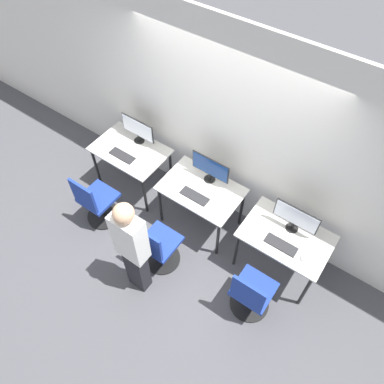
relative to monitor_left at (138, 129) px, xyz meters
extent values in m
plane|color=#4C4C51|center=(1.21, -0.55, -0.97)|extent=(20.00, 20.00, 0.00)
cube|color=silver|center=(1.21, 0.27, 0.43)|extent=(12.00, 0.05, 2.80)
cube|color=silver|center=(0.00, -0.21, -0.23)|extent=(1.03, 0.69, 0.02)
cylinder|color=black|center=(-0.47, -0.50, -0.61)|extent=(0.04, 0.04, 0.73)
cylinder|color=black|center=(0.47, -0.50, -0.61)|extent=(0.04, 0.04, 0.73)
cylinder|color=black|center=(-0.47, 0.09, -0.61)|extent=(0.04, 0.04, 0.73)
cylinder|color=black|center=(0.47, 0.09, -0.61)|extent=(0.04, 0.04, 0.73)
cylinder|color=black|center=(0.00, 0.00, -0.21)|extent=(0.15, 0.15, 0.01)
cylinder|color=black|center=(0.00, 0.00, -0.16)|extent=(0.04, 0.04, 0.09)
cube|color=black|center=(0.00, 0.00, 0.02)|extent=(0.54, 0.01, 0.29)
cube|color=silver|center=(0.00, -0.01, 0.02)|extent=(0.51, 0.01, 0.27)
cube|color=#262628|center=(0.00, -0.36, -0.21)|extent=(0.38, 0.14, 0.02)
ellipsoid|color=silver|center=(0.26, -0.38, -0.20)|extent=(0.06, 0.09, 0.03)
cylinder|color=black|center=(0.02, -0.94, -0.96)|extent=(0.48, 0.48, 0.03)
cylinder|color=black|center=(0.02, -0.94, -0.74)|extent=(0.04, 0.04, 0.40)
cube|color=navy|center=(0.02, -0.94, -0.52)|extent=(0.44, 0.44, 0.05)
cube|color=navy|center=(0.02, -1.14, -0.27)|extent=(0.40, 0.04, 0.44)
cube|color=silver|center=(1.21, -0.21, -0.23)|extent=(1.03, 0.69, 0.02)
cylinder|color=black|center=(0.74, -0.50, -0.61)|extent=(0.04, 0.04, 0.73)
cylinder|color=black|center=(1.67, -0.50, -0.61)|extent=(0.04, 0.04, 0.73)
cylinder|color=black|center=(0.74, 0.09, -0.61)|extent=(0.04, 0.04, 0.73)
cylinder|color=black|center=(1.67, 0.09, -0.61)|extent=(0.04, 0.04, 0.73)
cylinder|color=black|center=(1.21, -0.02, -0.21)|extent=(0.15, 0.15, 0.01)
cylinder|color=black|center=(1.21, -0.02, -0.16)|extent=(0.04, 0.04, 0.09)
cube|color=black|center=(1.21, -0.01, 0.02)|extent=(0.54, 0.01, 0.29)
cube|color=navy|center=(1.21, -0.02, 0.02)|extent=(0.51, 0.01, 0.27)
cube|color=#262628|center=(1.21, -0.36, -0.21)|extent=(0.38, 0.14, 0.02)
ellipsoid|color=silver|center=(1.47, -0.35, -0.20)|extent=(0.06, 0.09, 0.03)
cylinder|color=black|center=(1.13, -1.00, -0.96)|extent=(0.48, 0.48, 0.03)
cylinder|color=black|center=(1.13, -1.00, -0.74)|extent=(0.04, 0.04, 0.40)
cube|color=navy|center=(1.13, -1.00, -0.52)|extent=(0.44, 0.44, 0.05)
cube|color=navy|center=(1.13, -1.20, -0.27)|extent=(0.40, 0.04, 0.44)
cube|color=#232328|center=(1.11, -1.42, -0.59)|extent=(0.25, 0.16, 0.77)
cube|color=white|center=(1.11, -1.42, 0.14)|extent=(0.36, 0.20, 0.67)
sphere|color=tan|center=(1.11, -1.42, 0.58)|extent=(0.22, 0.22, 0.22)
cube|color=silver|center=(2.42, -0.21, -0.23)|extent=(1.03, 0.69, 0.02)
cylinder|color=black|center=(1.95, -0.50, -0.61)|extent=(0.04, 0.04, 0.73)
cylinder|color=black|center=(2.88, -0.50, -0.61)|extent=(0.04, 0.04, 0.73)
cylinder|color=black|center=(1.95, 0.09, -0.61)|extent=(0.04, 0.04, 0.73)
cylinder|color=black|center=(2.88, 0.09, -0.61)|extent=(0.04, 0.04, 0.73)
cylinder|color=black|center=(2.42, -0.08, -0.21)|extent=(0.15, 0.15, 0.01)
cylinder|color=black|center=(2.42, -0.08, -0.16)|extent=(0.04, 0.04, 0.09)
cube|color=black|center=(2.42, -0.08, 0.02)|extent=(0.54, 0.01, 0.29)
cube|color=silver|center=(2.42, -0.08, 0.02)|extent=(0.51, 0.01, 0.27)
cube|color=#262628|center=(2.42, -0.36, -0.21)|extent=(0.38, 0.14, 0.02)
ellipsoid|color=silver|center=(2.69, -0.37, -0.20)|extent=(0.06, 0.09, 0.03)
cylinder|color=black|center=(2.39, -0.87, -0.96)|extent=(0.48, 0.48, 0.03)
cylinder|color=black|center=(2.39, -0.87, -0.74)|extent=(0.04, 0.04, 0.40)
cube|color=navy|center=(2.39, -0.87, -0.52)|extent=(0.44, 0.44, 0.05)
cube|color=navy|center=(2.39, -1.07, -0.27)|extent=(0.40, 0.04, 0.44)
camera|label=1|loc=(2.81, -2.69, 3.54)|focal=35.00mm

